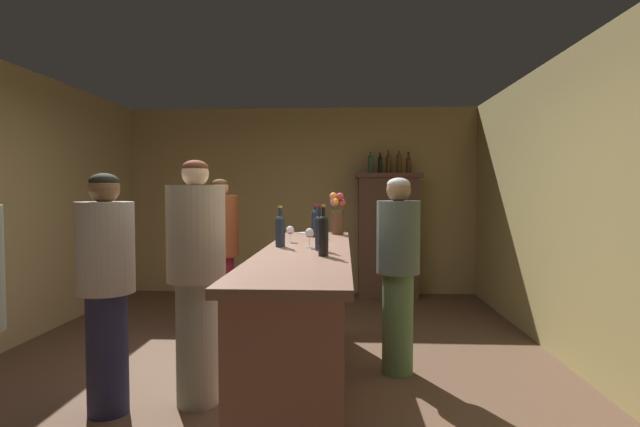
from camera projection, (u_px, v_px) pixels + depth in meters
name	position (u px, v px, depth m)	size (l,w,h in m)	color
floor	(263.00, 384.00, 3.70)	(8.76, 8.76, 0.00)	brown
wall_back	(302.00, 201.00, 7.06)	(5.16, 0.12, 2.70)	tan
wall_right	(611.00, 210.00, 3.51)	(0.12, 6.86, 2.70)	tan
bar_counter	(306.00, 321.00, 3.49)	(0.63, 2.90, 1.07)	#9C6653
display_cabinet	(388.00, 233.00, 6.72)	(0.91, 0.41, 1.74)	#4F3428
wine_bottle_merlot	(323.00, 233.00, 3.08)	(0.07, 0.07, 0.33)	black
wine_bottle_riesling	(280.00, 229.00, 3.60)	(0.07, 0.07, 0.31)	#242C3B
wine_bottle_syrah	(315.00, 222.00, 4.37)	(0.07, 0.07, 0.30)	#1C2534
wine_bottle_chardonnay	(319.00, 231.00, 3.38)	(0.06, 0.06, 0.32)	#202635
wine_glass_front	(290.00, 231.00, 3.94)	(0.07, 0.07, 0.13)	white
wine_glass_mid	(309.00, 234.00, 3.55)	(0.06, 0.06, 0.15)	white
flower_arrangement	(338.00, 212.00, 4.68)	(0.16, 0.15, 0.41)	#553421
cheese_plate	(307.00, 233.00, 4.75)	(0.19, 0.19, 0.01)	white
display_bottle_left	(371.00, 163.00, 6.69)	(0.08, 0.08, 0.32)	#2E4733
display_bottle_midleft	(380.00, 164.00, 6.69)	(0.07, 0.07, 0.30)	black
display_bottle_center	(388.00, 163.00, 6.68)	(0.07, 0.07, 0.33)	#4A2814
display_bottle_midright	(399.00, 162.00, 6.67)	(0.08, 0.08, 0.34)	#4B3114
display_bottle_right	(409.00, 164.00, 6.67)	(0.07, 0.07, 0.30)	#4D2716
patron_redhead	(221.00, 250.00, 4.94)	(0.37, 0.37, 1.61)	maroon
patron_in_navy	(196.00, 273.00, 3.31)	(0.40, 0.40, 1.70)	gray
patron_in_grey	(106.00, 283.00, 3.17)	(0.37, 0.37, 1.60)	#26284B
bartender	(398.00, 266.00, 3.88)	(0.35, 0.35, 1.60)	#4D704C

